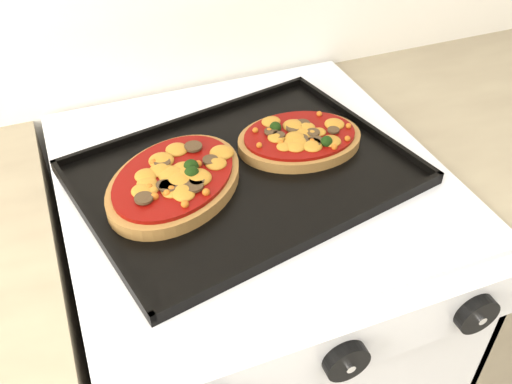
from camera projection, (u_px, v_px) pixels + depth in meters
name	position (u px, v px, depth m)	size (l,w,h in m)	color
stove	(254.00, 342.00, 1.20)	(0.60, 0.60, 0.91)	silver
control_panel	(342.00, 347.00, 0.72)	(0.60, 0.02, 0.09)	silver
knob_center	(346.00, 361.00, 0.70)	(0.06, 0.06, 0.02)	black
knob_right	(477.00, 314.00, 0.76)	(0.06, 0.06, 0.02)	black
baking_tray	(244.00, 172.00, 0.89)	(0.49, 0.36, 0.02)	black
pizza_left	(174.00, 179.00, 0.85)	(0.24, 0.17, 0.04)	olive
pizza_right	(300.00, 138.00, 0.94)	(0.21, 0.15, 0.03)	olive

